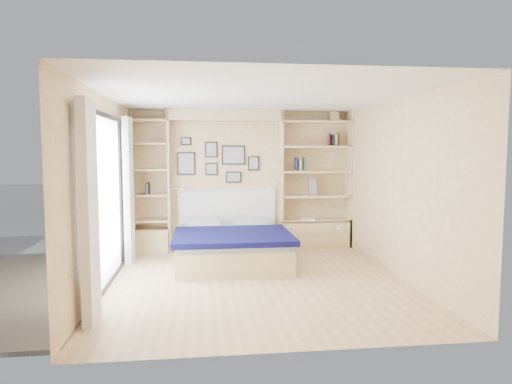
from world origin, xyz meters
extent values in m
plane|color=#D8B27F|center=(0.00, 0.00, 0.00)|extent=(4.50, 4.50, 0.00)
plane|color=beige|center=(0.00, 2.25, 1.25)|extent=(4.00, 0.00, 4.00)
plane|color=beige|center=(0.00, -2.25, 1.25)|extent=(4.00, 0.00, 4.00)
plane|color=beige|center=(-2.00, 0.00, 1.25)|extent=(0.00, 4.50, 4.50)
plane|color=beige|center=(2.00, 0.00, 1.25)|extent=(0.00, 4.50, 4.50)
plane|color=white|center=(0.00, 0.00, 2.50)|extent=(4.50, 4.50, 0.00)
cube|color=#D4BB81|center=(-1.30, 2.08, 1.25)|extent=(0.04, 0.35, 2.50)
cube|color=#D4BB81|center=(0.70, 2.08, 1.25)|extent=(0.04, 0.35, 2.50)
cube|color=#D4BB81|center=(-0.30, 2.08, 2.40)|extent=(2.00, 0.35, 0.20)
cube|color=#D4BB81|center=(1.98, 2.08, 1.25)|extent=(0.04, 0.35, 2.50)
cube|color=#D4BB81|center=(-1.98, 2.08, 1.25)|extent=(0.04, 0.35, 2.50)
cube|color=#D4BB81|center=(1.35, 2.08, 0.25)|extent=(1.30, 0.35, 0.50)
cube|color=#D4BB81|center=(-1.65, 2.08, 0.20)|extent=(0.70, 0.35, 0.40)
cube|color=black|center=(-1.97, 0.00, 2.23)|extent=(0.04, 2.08, 0.06)
cube|color=black|center=(-1.97, 0.00, 0.03)|extent=(0.04, 2.08, 0.06)
cube|color=black|center=(-1.97, -1.02, 1.10)|extent=(0.04, 0.06, 2.20)
cube|color=black|center=(-1.97, 1.02, 1.10)|extent=(0.04, 0.06, 2.20)
cube|color=silver|center=(-1.98, 0.00, 1.12)|extent=(0.01, 2.00, 2.20)
cube|color=white|center=(-1.88, -1.30, 1.15)|extent=(0.10, 0.45, 2.30)
cube|color=white|center=(-1.88, 1.30, 1.15)|extent=(0.10, 0.45, 2.30)
cube|color=#D4BB81|center=(1.35, 2.08, 0.50)|extent=(1.30, 0.35, 0.04)
cube|color=#D4BB81|center=(1.35, 2.08, 0.95)|extent=(1.30, 0.35, 0.04)
cube|color=#D4BB81|center=(1.35, 2.08, 1.40)|extent=(1.30, 0.35, 0.04)
cube|color=#D4BB81|center=(1.35, 2.08, 1.85)|extent=(1.30, 0.35, 0.04)
cube|color=#D4BB81|center=(1.35, 2.08, 2.30)|extent=(1.30, 0.35, 0.04)
cube|color=#D4BB81|center=(-1.65, 2.08, 0.55)|extent=(0.70, 0.35, 0.04)
cube|color=#D4BB81|center=(-1.65, 2.08, 1.00)|extent=(0.70, 0.35, 0.04)
cube|color=#D4BB81|center=(-1.65, 2.08, 1.45)|extent=(0.70, 0.35, 0.04)
cube|color=#D4BB81|center=(-1.65, 2.08, 1.90)|extent=(0.70, 0.35, 0.04)
cube|color=#D4BB81|center=(-1.65, 2.08, 2.30)|extent=(0.70, 0.35, 0.04)
cube|color=#D4BB81|center=(-0.27, 1.12, 0.18)|extent=(1.68, 2.10, 0.37)
cube|color=#B2B8C2|center=(-0.27, 1.12, 0.42)|extent=(1.64, 2.06, 0.10)
cube|color=#090937|center=(-0.27, 0.76, 0.49)|extent=(1.78, 1.47, 0.08)
cube|color=#B2B8C2|center=(-0.69, 1.86, 0.53)|extent=(0.58, 0.42, 0.12)
cube|color=#B2B8C2|center=(0.14, 1.86, 0.53)|extent=(0.58, 0.42, 0.12)
cube|color=white|center=(-0.27, 2.22, 0.72)|extent=(1.78, 0.04, 0.70)
cube|color=black|center=(-1.00, 2.23, 1.55)|extent=(0.32, 0.02, 0.40)
cube|color=gray|center=(-1.00, 2.21, 1.55)|extent=(0.28, 0.01, 0.36)
cube|color=black|center=(-0.55, 2.23, 1.80)|extent=(0.22, 0.02, 0.28)
cube|color=gray|center=(-0.55, 2.21, 1.80)|extent=(0.18, 0.01, 0.24)
cube|color=black|center=(-0.55, 2.23, 1.45)|extent=(0.22, 0.02, 0.22)
cube|color=gray|center=(-0.55, 2.21, 1.45)|extent=(0.18, 0.01, 0.18)
cube|color=black|center=(-0.15, 2.23, 1.70)|extent=(0.42, 0.02, 0.34)
cube|color=gray|center=(-0.15, 2.21, 1.70)|extent=(0.38, 0.01, 0.30)
cube|color=black|center=(-0.15, 2.23, 1.30)|extent=(0.28, 0.02, 0.20)
cube|color=gray|center=(-0.15, 2.21, 1.30)|extent=(0.24, 0.01, 0.16)
cube|color=black|center=(0.22, 2.23, 1.55)|extent=(0.20, 0.02, 0.26)
cube|color=gray|center=(0.22, 2.21, 1.55)|extent=(0.16, 0.01, 0.22)
cube|color=black|center=(-1.00, 2.23, 1.95)|extent=(0.18, 0.02, 0.14)
cube|color=gray|center=(-1.00, 2.21, 1.95)|extent=(0.14, 0.01, 0.10)
cylinder|color=silver|center=(-1.16, 2.00, 1.12)|extent=(0.20, 0.02, 0.02)
cone|color=white|center=(-1.06, 2.00, 1.10)|extent=(0.13, 0.12, 0.15)
cylinder|color=silver|center=(0.56, 2.00, 1.12)|extent=(0.20, 0.02, 0.02)
cone|color=white|center=(0.46, 2.00, 1.10)|extent=(0.13, 0.12, 0.15)
cube|color=navy|center=(0.98, 2.07, 1.54)|extent=(0.03, 0.15, 0.25)
cube|color=black|center=(1.00, 2.07, 1.53)|extent=(0.03, 0.15, 0.22)
cube|color=#BFB28C|center=(1.04, 2.07, 1.51)|extent=(0.04, 0.15, 0.17)
cube|color=#26593F|center=(1.13, 2.07, 1.54)|extent=(0.03, 0.15, 0.25)
cube|color=#A51E1E|center=(1.59, 2.07, 1.97)|extent=(0.02, 0.15, 0.19)
cube|color=navy|center=(1.59, 2.07, 1.98)|extent=(0.03, 0.15, 0.23)
cube|color=black|center=(1.64, 2.07, 1.97)|extent=(0.03, 0.15, 0.20)
cube|color=tan|center=(1.71, 2.07, 1.97)|extent=(0.04, 0.15, 0.21)
cube|color=#26593F|center=(1.75, 2.07, 1.99)|extent=(0.03, 0.15, 0.23)
cube|color=#B03120|center=(1.74, 2.07, 1.98)|extent=(0.03, 0.15, 0.22)
cube|color=navy|center=(-1.69, 2.07, 1.12)|extent=(0.02, 0.15, 0.19)
cube|color=black|center=(-1.65, 2.07, 1.12)|extent=(0.03, 0.15, 0.21)
cube|color=#BFB28C|center=(-1.67, 2.07, 1.11)|extent=(0.03, 0.15, 0.18)
cube|color=#D4BB81|center=(1.68, 2.07, 2.40)|extent=(0.13, 0.13, 0.15)
cone|color=#D4BB81|center=(1.68, 2.07, 2.51)|extent=(0.20, 0.20, 0.08)
cube|color=slate|center=(1.30, 2.07, 1.12)|extent=(0.12, 0.12, 0.30)
cube|color=white|center=(1.20, 2.02, 0.54)|extent=(0.22, 0.16, 0.03)
camera|label=1|loc=(-0.75, -6.07, 1.77)|focal=32.00mm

